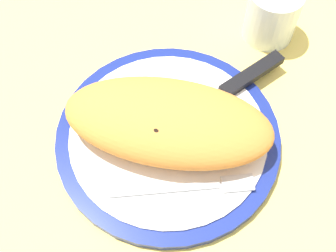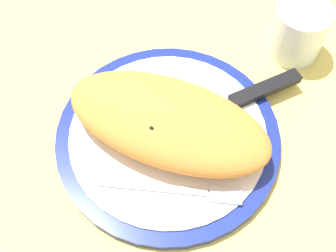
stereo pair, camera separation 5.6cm
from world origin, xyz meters
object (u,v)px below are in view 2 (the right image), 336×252
Objects in this scene: calzone at (166,120)px; plate at (168,137)px; fork at (184,191)px; knife at (246,97)px; water_glass at (298,33)px.

plate is at bearing -38.48° from calzone.
fork is 0.88× the size of knife.
water_glass is (14.71, 20.11, 2.90)cm from plate.
water_glass reaches higher than plate.
water_glass is at bearing 68.66° from fork.
plate is 1.70× the size of fork.
calzone is 24.93cm from water_glass.
knife is (5.22, 15.57, 0.30)cm from fork.
knife is at bearing 39.73° from calzone.
knife is at bearing -114.81° from water_glass.
calzone is 12.52cm from knife.
calzone is at bearing -127.00° from water_glass.
plate is 12.24cm from knife.
fork is at bearing -62.54° from plate.
calzone is 3.44× the size of water_glass.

